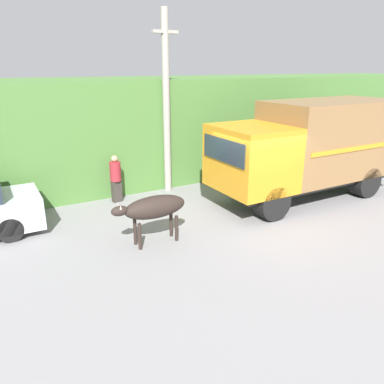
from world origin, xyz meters
The scene contains 6 objects.
ground_plane centered at (0.00, 0.00, 0.00)m, with size 60.00×60.00×0.00m, color gray.
hillside_embankment centered at (0.00, 6.59, 1.95)m, with size 32.00×5.48×3.90m.
cargo_truck centered at (2.77, 0.60, 1.81)m, with size 6.80×2.45×3.27m.
brown_cow centered at (-3.35, -0.09, 0.97)m, with size 1.97×0.58×1.28m.
pedestrian_on_hill centered at (-3.19, 3.40, 0.86)m, with size 0.42×0.42×1.59m.
utility_pole centered at (-1.14, 3.66, 3.18)m, with size 0.90×0.25×6.16m.
Camera 1 is at (-6.83, -8.24, 4.37)m, focal length 35.00 mm.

